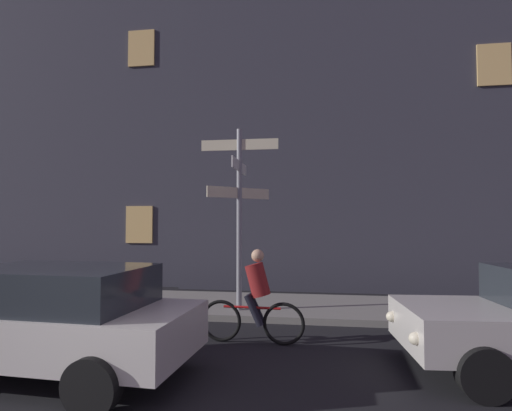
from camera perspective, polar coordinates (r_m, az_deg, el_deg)
name	(u,v)px	position (r m, az deg, el deg)	size (l,w,h in m)	color
sidewalk_kerb	(216,305)	(10.34, -5.56, -13.49)	(40.00, 2.81, 0.14)	gray
signpost	(239,199)	(9.20, -2.33, 0.90)	(1.76, 1.60, 4.03)	gray
car_side_parked	(42,317)	(6.42, -27.51, -13.59)	(4.44, 2.14, 1.47)	beige
cyclist	(255,300)	(7.24, -0.16, -12.89)	(1.82, 0.34, 1.61)	black
building_left_block	(150,40)	(20.46, -14.47, 21.26)	(13.37, 9.16, 20.47)	#383842
building_right_block	(375,67)	(18.04, 16.20, 17.98)	(13.24, 8.85, 16.62)	#383842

